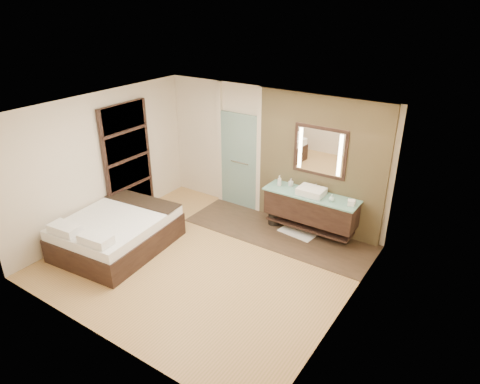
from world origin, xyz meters
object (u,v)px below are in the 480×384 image
Objects in this scene: bed at (117,232)px; waste_bin at (274,218)px; vanity at (310,207)px; mirror_unit at (320,152)px.

bed reaches higher than waste_bin.
waste_bin is at bearing -174.88° from vanity.
mirror_unit is 4.06m from bed.
waste_bin is (1.99, 2.38, -0.19)m from bed.
mirror_unit is 3.84× the size of waste_bin.
bed is at bearing -129.92° from waste_bin.
mirror_unit is 0.49× the size of bed.
vanity is 0.85× the size of bed.
vanity reaches higher than bed.
vanity is 1.75× the size of mirror_unit.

